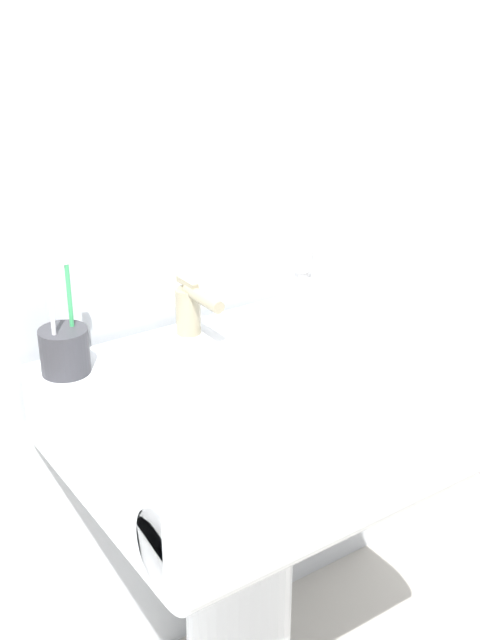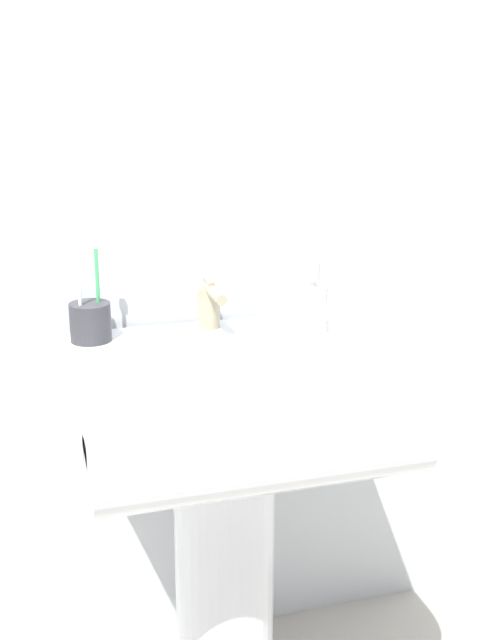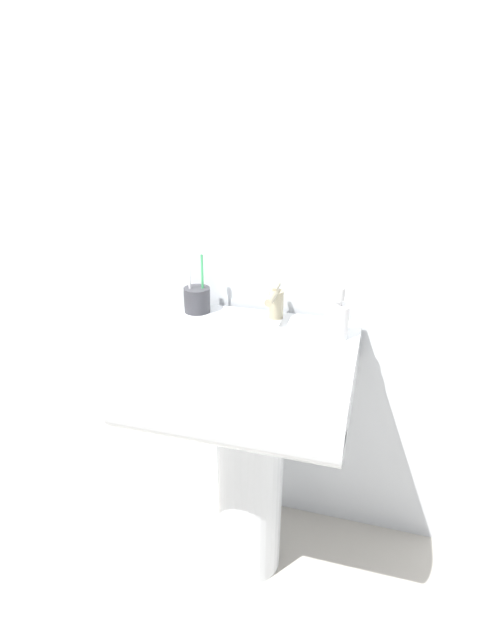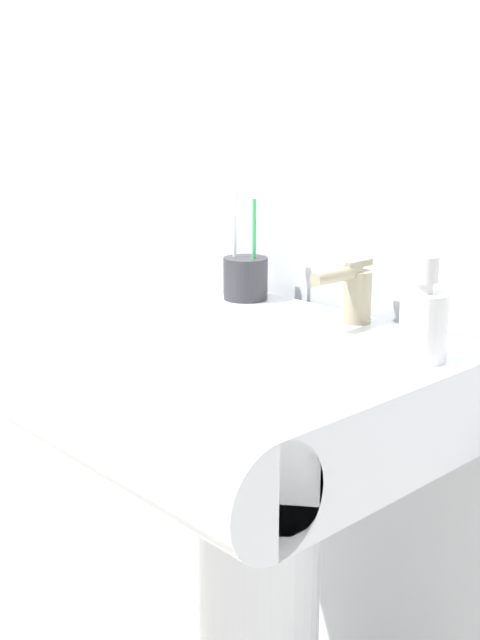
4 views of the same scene
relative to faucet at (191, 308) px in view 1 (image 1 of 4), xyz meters
The scene contains 6 objects.
wall_back 0.38m from the faucet, 102.57° to the left, with size 5.00×0.05×2.40m, color silver.
sink_pedestal 0.55m from the faucet, 97.18° to the right, with size 0.19×0.19×0.64m, color white.
sink_basin 0.27m from the faucet, 95.54° to the right, with size 0.55×0.55×0.14m.
faucet is the anchor object (origin of this frame).
toothbrush_cup 0.24m from the faucet, behind, with size 0.08×0.08×0.20m.
soap_bottle 0.20m from the faucet, 22.72° to the right, with size 0.07×0.07×0.14m.
Camera 1 is at (-0.63, -0.94, 1.39)m, focal length 45.00 mm.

